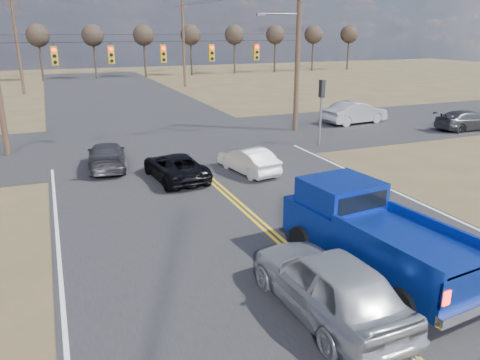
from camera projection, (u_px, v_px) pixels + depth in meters
name	position (u px, v px, depth m)	size (l,w,h in m)	color
ground	(318.00, 276.00, 13.28)	(160.00, 160.00, 0.00)	brown
road_main	(208.00, 177.00, 22.10)	(14.00, 120.00, 0.02)	#28282B
road_cross	(167.00, 142.00, 29.16)	(120.00, 12.00, 0.02)	#28282B
signal_gantry	(172.00, 58.00, 27.59)	(19.60, 4.83, 10.00)	#473323
utility_poles	(167.00, 56.00, 26.67)	(19.60, 58.32, 10.00)	#473323
treeline	(136.00, 43.00, 35.31)	(87.00, 117.80, 7.40)	#33261C
pickup_truck	(372.00, 234.00, 13.22)	(3.03, 6.47, 2.35)	black
silver_suv	(328.00, 283.00, 11.25)	(2.01, 4.99, 1.70)	#9FA2A7
black_suv	(175.00, 167.00, 21.62)	(2.06, 4.47, 1.24)	black
white_car_queue	(248.00, 160.00, 22.65)	(1.33, 3.83, 1.26)	white
dgrey_car_queue	(107.00, 156.00, 23.33)	(1.83, 4.51, 1.31)	#323237
cross_car_east_near	(355.00, 113.00, 34.50)	(4.96, 1.73, 1.63)	#A4A7AC
cross_car_east_far	(467.00, 120.00, 32.33)	(4.65, 1.89, 1.35)	#303135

